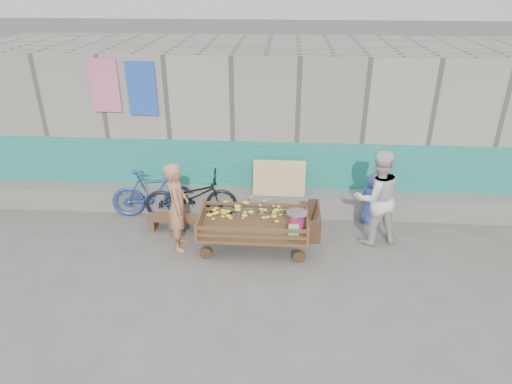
# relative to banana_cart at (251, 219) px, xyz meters

# --- Properties ---
(ground) EXTENTS (80.00, 80.00, 0.00)m
(ground) POSITION_rel_banana_cart_xyz_m (0.14, -0.98, -0.59)
(ground) COLOR #56524E
(ground) RESTS_ON ground
(building_wall) EXTENTS (12.00, 3.50, 3.00)m
(building_wall) POSITION_rel_banana_cart_xyz_m (0.13, 3.07, 0.87)
(building_wall) COLOR gray
(building_wall) RESTS_ON ground
(banana_cart) EXTENTS (2.05, 0.94, 0.88)m
(banana_cart) POSITION_rel_banana_cart_xyz_m (0.00, 0.00, 0.00)
(banana_cart) COLOR #51351E
(banana_cart) RESTS_ON ground
(bench) EXTENTS (1.06, 0.32, 0.26)m
(bench) POSITION_rel_banana_cart_xyz_m (-1.45, 0.57, -0.40)
(bench) COLOR #51351E
(bench) RESTS_ON ground
(vendor_man) EXTENTS (0.49, 0.64, 1.59)m
(vendor_man) POSITION_rel_banana_cart_xyz_m (-1.25, -0.02, 0.20)
(vendor_man) COLOR #B27553
(vendor_man) RESTS_ON ground
(woman) EXTENTS (0.98, 0.85, 1.73)m
(woman) POSITION_rel_banana_cart_xyz_m (2.13, 0.41, 0.27)
(woman) COLOR silver
(woman) RESTS_ON ground
(child) EXTENTS (0.53, 0.37, 1.02)m
(child) POSITION_rel_banana_cart_xyz_m (2.20, 1.07, -0.08)
(child) COLOR #3959B5
(child) RESTS_ON ground
(bicycle_dark) EXTENTS (1.83, 0.80, 0.93)m
(bicycle_dark) POSITION_rel_banana_cart_xyz_m (-1.25, 1.03, -0.13)
(bicycle_dark) COLOR black
(bicycle_dark) RESTS_ON ground
(bicycle_blue) EXTENTS (1.68, 0.70, 0.98)m
(bicycle_blue) POSITION_rel_banana_cart_xyz_m (-1.99, 1.07, -0.10)
(bicycle_blue) COLOR #294494
(bicycle_blue) RESTS_ON ground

